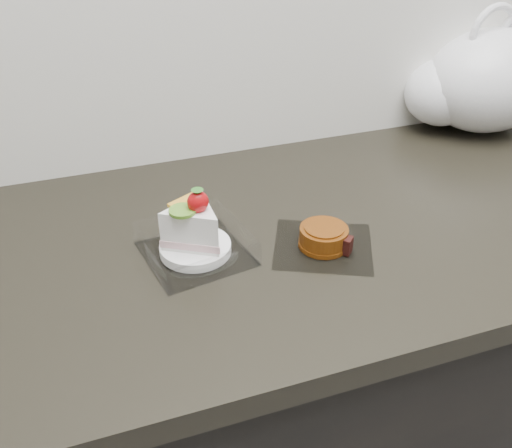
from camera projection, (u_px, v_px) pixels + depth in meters
counter at (330, 390)px, 1.24m from camera, size 2.04×0.64×0.90m
cake_tray at (195, 237)px, 0.88m from camera, size 0.18×0.18×0.12m
mooncake_wrap at (324, 239)px, 0.91m from camera, size 0.20×0.20×0.04m
plastic_bag at (481, 82)px, 1.25m from camera, size 0.35×0.26×0.28m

